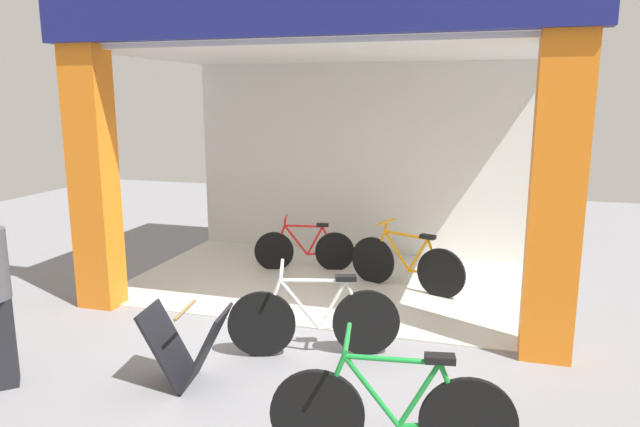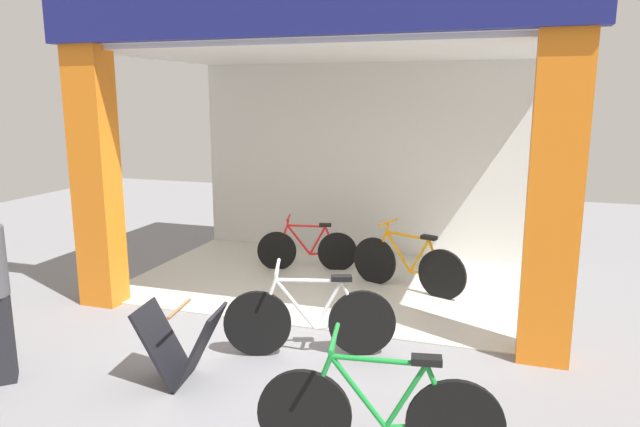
% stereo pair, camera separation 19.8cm
% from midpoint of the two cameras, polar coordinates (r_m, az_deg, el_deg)
% --- Properties ---
extents(ground_plane, '(19.30, 19.30, 0.00)m').
position_cam_midpoint_polar(ground_plane, '(6.62, -1.44, -11.20)').
color(ground_plane, gray).
rests_on(ground_plane, ground).
extents(shop_facade, '(5.85, 3.67, 3.86)m').
position_cam_midpoint_polar(shop_facade, '(7.76, 2.77, 7.92)').
color(shop_facade, beige).
rests_on(shop_facade, ground).
extents(bicycle_inside_0, '(1.59, 0.62, 0.92)m').
position_cam_midpoint_polar(bicycle_inside_0, '(7.76, 9.38, -5.03)').
color(bicycle_inside_0, black).
rests_on(bicycle_inside_0, ground).
extents(bicycle_inside_1, '(1.45, 0.48, 0.82)m').
position_cam_midpoint_polar(bicycle_inside_1, '(8.58, -0.60, -3.55)').
color(bicycle_inside_1, black).
rests_on(bicycle_inside_1, ground).
extents(bicycle_parked_0, '(1.71, 0.47, 0.95)m').
position_cam_midpoint_polar(bicycle_parked_0, '(4.27, 7.30, -19.19)').
color(bicycle_parked_0, black).
rests_on(bicycle_parked_0, ground).
extents(bicycle_parked_1, '(1.64, 0.63, 0.94)m').
position_cam_midpoint_polar(bicycle_parked_1, '(5.82, 0.03, -10.46)').
color(bicycle_parked_1, black).
rests_on(bicycle_parked_1, ground).
extents(sandwich_board_sign, '(0.81, 0.58, 0.73)m').
position_cam_midpoint_polar(sandwich_board_sign, '(5.44, -12.56, -12.60)').
color(sandwich_board_sign, black).
rests_on(sandwich_board_sign, ground).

